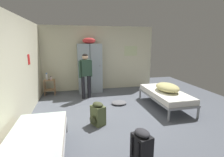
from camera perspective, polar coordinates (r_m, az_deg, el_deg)
name	(u,v)px	position (r m, az deg, el deg)	size (l,w,h in m)	color
ground_plane	(114,115)	(4.64, 0.74, -12.24)	(8.41, 8.41, 0.00)	#565B66
room_backdrop	(67,64)	(5.37, -14.95, 4.81)	(4.51, 5.32, 2.52)	beige
locker_bank	(90,67)	(6.54, -7.53, 3.83)	(0.90, 0.55, 2.07)	#8C99A3
shelf_unit	(50,86)	(6.60, -20.31, -2.29)	(0.38, 0.30, 0.57)	#99704C
bed_right	(165,94)	(5.33, 17.54, -5.12)	(0.90, 1.90, 0.49)	gray
bed_left_front	(35,143)	(3.07, -24.49, -19.20)	(0.90, 1.90, 0.49)	gray
bedding_heap	(167,87)	(5.26, 18.19, -2.84)	(0.60, 0.85, 0.23)	#D1C67F
person_traveler	(86,72)	(5.76, -8.90, 2.19)	(0.46, 0.30, 1.54)	black
water_bottle	(47,77)	(6.56, -21.20, 0.58)	(0.08, 0.08, 0.25)	white
lotion_bottle	(51,78)	(6.49, -19.92, 0.09)	(0.06, 0.06, 0.14)	beige
backpack_olive	(98,114)	(4.07, -4.86, -11.91)	(0.41, 0.39, 0.55)	#566038
backpack_black	(142,146)	(3.01, 10.16, -21.53)	(0.38, 0.37, 0.55)	black
clothes_pile_grey	(119,103)	(5.38, 2.40, -8.17)	(0.48, 0.41, 0.09)	slate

